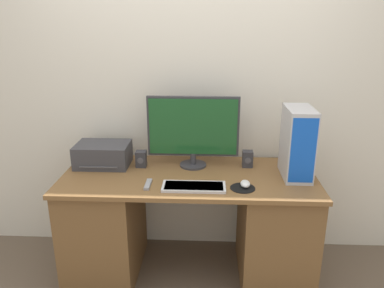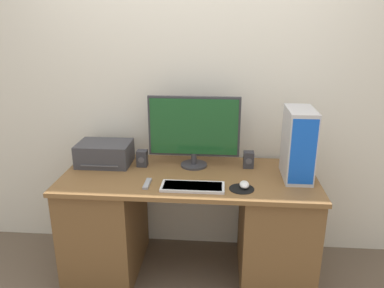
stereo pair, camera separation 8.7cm
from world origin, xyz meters
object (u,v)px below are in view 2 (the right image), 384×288
Objects in this scene: remote_control at (147,184)px; mouse at (244,185)px; monitor at (194,129)px; speaker_left at (142,158)px; keyboard at (193,187)px; computer_tower at (298,144)px; speaker_right at (249,160)px; printer at (105,154)px.

mouse is at bearing 0.35° from remote_control.
monitor reaches higher than speaker_left.
monitor reaches higher than keyboard.
computer_tower is at bearing 28.98° from mouse.
monitor is 0.46m from speaker_right.
speaker_right is (0.38, 0.39, 0.05)m from keyboard.
monitor is 6.87× the size of mouse.
mouse is 0.63m from remote_control.
speaker_left is 0.34m from remote_control.
computer_tower is (0.71, -0.16, -0.04)m from monitor.
printer is (-0.67, -0.02, -0.20)m from monitor.
keyboard is 0.76m from computer_tower.
speaker_right reaches higher than keyboard.
remote_control is at bearing -127.77° from monitor.
computer_tower is at bearing -5.83° from printer.
monitor is 4.31× the size of remote_control.
mouse is 0.80× the size of speaker_right.
monitor is at bearing 5.23° from speaker_left.
keyboard is at bearing -86.76° from monitor.
computer_tower is at bearing -6.46° from speaker_left.
computer_tower is 1.24× the size of printer.
speaker_right is (0.78, 0.04, 0.00)m from speaker_left.
mouse is at bearing -23.71° from speaker_left.
monitor is 0.44m from speaker_left.
mouse is (0.33, 0.03, 0.01)m from keyboard.
remote_control is (0.10, -0.33, -0.05)m from speaker_left.
computer_tower is 1.04m from remote_control.
printer reaches higher than speaker_left.
speaker_right is at bearing 152.77° from computer_tower.
monitor is at bearing -179.70° from speaker_right.
keyboard is 0.85× the size of computer_tower.
speaker_left and speaker_right have the same top height.
keyboard is at bearing -4.74° from remote_control.
speaker_left is at bearing -174.77° from monitor.
computer_tower is 3.14× the size of remote_control.
speaker_left is (-1.09, 0.12, -0.18)m from computer_tower.
mouse is 0.80m from speaker_left.
printer is 1.07m from speaker_right.
computer_tower is 0.39m from speaker_right.
mouse is at bearing -151.02° from computer_tower.
mouse is 0.25× the size of printer.
printer reaches higher than remote_control.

